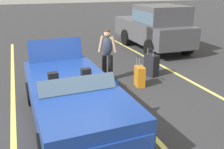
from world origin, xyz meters
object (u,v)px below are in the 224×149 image
at_px(traveler_person, 107,52).
at_px(parked_pickup_truck_near, 155,27).
at_px(duffel_bag, 110,84).
at_px(suitcase_large_black, 152,65).
at_px(suitcase_medium_bright, 140,76).
at_px(convertible_car, 75,101).

height_order(traveler_person, parked_pickup_truck_near, parked_pickup_truck_near).
bearing_deg(duffel_bag, parked_pickup_truck_near, 136.26).
bearing_deg(traveler_person, duffel_bag, 12.28).
xyz_separation_m(suitcase_large_black, parked_pickup_truck_near, (-3.22, 1.95, 0.74)).
bearing_deg(suitcase_medium_bright, convertible_car, -137.64).
bearing_deg(suitcase_medium_bright, traveler_person, 137.56).
bearing_deg(duffel_bag, suitcase_large_black, 109.80).
height_order(suitcase_medium_bright, parked_pickup_truck_near, parked_pickup_truck_near).
xyz_separation_m(duffel_bag, parked_pickup_truck_near, (-3.84, 3.68, 0.95)).
distance_m(traveler_person, parked_pickup_truck_near, 4.63).
xyz_separation_m(suitcase_large_black, suitcase_medium_bright, (0.71, -0.80, -0.06)).
distance_m(suitcase_large_black, suitcase_medium_bright, 1.07).
height_order(convertible_car, traveler_person, traveler_person).
distance_m(suitcase_medium_bright, duffel_bag, 0.94).
relative_size(suitcase_medium_bright, parked_pickup_truck_near, 0.19).
xyz_separation_m(suitcase_medium_bright, duffel_bag, (-0.09, -0.92, -0.15)).
bearing_deg(convertible_car, traveler_person, 145.71).
bearing_deg(suitcase_large_black, duffel_bag, -173.35).
height_order(suitcase_large_black, traveler_person, traveler_person).
bearing_deg(convertible_car, parked_pickup_truck_near, 136.13).
bearing_deg(traveler_person, suitcase_large_black, 109.53).
bearing_deg(suitcase_large_black, convertible_car, -156.91).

